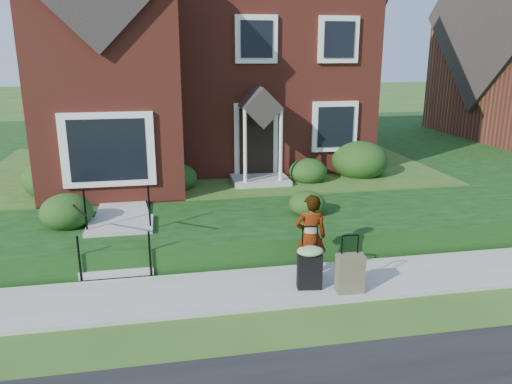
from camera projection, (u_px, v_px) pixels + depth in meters
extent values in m
plane|color=#2D5119|center=(252.00, 290.00, 9.26)|extent=(120.00, 120.00, 0.00)
cube|color=#9E9B93|center=(252.00, 289.00, 9.25)|extent=(60.00, 1.60, 0.08)
cube|color=black|center=(301.00, 153.00, 20.19)|extent=(44.00, 20.00, 0.60)
cube|color=#9E9B93|center=(127.00, 192.00, 13.37)|extent=(1.20, 6.00, 0.06)
cube|color=maroon|center=(202.00, 80.00, 17.81)|extent=(10.00, 8.00, 5.40)
cube|color=maroon|center=(109.00, 91.00, 12.77)|extent=(3.60, 2.40, 5.40)
cube|color=white|center=(108.00, 149.00, 12.04)|extent=(2.20, 0.30, 1.80)
cube|color=black|center=(256.00, 144.00, 14.64)|extent=(1.00, 0.12, 2.10)
cube|color=black|center=(335.00, 127.00, 14.95)|extent=(1.40, 0.10, 1.50)
cube|color=#9E9B93|center=(117.00, 271.00, 9.71)|extent=(1.40, 0.30, 0.15)
cube|color=#9E9B93|center=(118.00, 258.00, 9.96)|extent=(1.40, 0.30, 0.15)
cube|color=#9E9B93|center=(118.00, 245.00, 10.20)|extent=(1.40, 0.30, 0.15)
cube|color=#9E9B93|center=(119.00, 233.00, 10.44)|extent=(1.40, 0.30, 0.15)
cube|color=#9E9B93|center=(121.00, 225.00, 10.96)|extent=(1.40, 0.80, 0.15)
cylinder|color=black|center=(79.00, 259.00, 9.35)|extent=(0.04, 0.04, 0.90)
cylinder|color=black|center=(85.00, 209.00, 10.32)|extent=(0.04, 0.04, 0.90)
cylinder|color=black|center=(150.00, 254.00, 9.59)|extent=(0.04, 0.04, 0.90)
cylinder|color=black|center=(149.00, 206.00, 10.56)|extent=(0.04, 0.04, 0.90)
ellipsoid|color=#163810|center=(54.00, 174.00, 13.12)|extent=(1.59, 1.59, 1.11)
ellipsoid|color=#163810|center=(177.00, 175.00, 13.73)|extent=(1.12, 1.12, 0.79)
ellipsoid|color=#163810|center=(308.00, 169.00, 14.49)|extent=(1.10, 1.10, 0.77)
ellipsoid|color=#163810|center=(360.00, 157.00, 15.16)|extent=(1.70, 1.70, 1.19)
ellipsoid|color=#163810|center=(66.00, 208.00, 10.83)|extent=(1.13, 1.13, 0.79)
ellipsoid|color=#163810|center=(307.00, 201.00, 11.64)|extent=(0.86, 0.86, 0.60)
imported|color=#999999|center=(311.00, 237.00, 9.41)|extent=(0.65, 0.47, 1.66)
cube|color=black|center=(309.00, 271.00, 9.10)|extent=(0.47, 0.30, 0.67)
cylinder|color=black|center=(311.00, 228.00, 8.88)|extent=(0.27, 0.07, 0.03)
cylinder|color=black|center=(303.00, 242.00, 8.92)|extent=(0.02, 0.02, 0.50)
cylinder|color=black|center=(318.00, 241.00, 8.97)|extent=(0.02, 0.02, 0.50)
cylinder|color=black|center=(301.00, 287.00, 9.16)|extent=(0.05, 0.07, 0.06)
cylinder|color=black|center=(317.00, 285.00, 9.21)|extent=(0.05, 0.07, 0.06)
ellipsoid|color=#7FAF64|center=(310.00, 250.00, 8.99)|extent=(0.54, 0.46, 0.16)
cube|color=brown|center=(350.00, 273.00, 8.96)|extent=(0.51, 0.30, 0.71)
cylinder|color=black|center=(352.00, 237.00, 8.77)|extent=(0.30, 0.05, 0.03)
cylinder|color=black|center=(344.00, 247.00, 8.79)|extent=(0.02, 0.02, 0.34)
cylinder|color=black|center=(359.00, 246.00, 8.84)|extent=(0.02, 0.02, 0.34)
cylinder|color=black|center=(340.00, 291.00, 9.02)|extent=(0.04, 0.06, 0.06)
cylinder|color=black|center=(358.00, 289.00, 9.08)|extent=(0.04, 0.06, 0.06)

